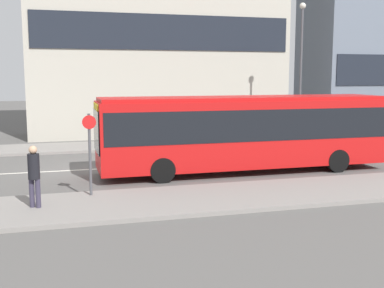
{
  "coord_description": "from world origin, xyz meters",
  "views": [
    {
      "loc": [
        -0.88,
        -20.65,
        4.0
      ],
      "look_at": [
        4.39,
        -1.89,
        1.21
      ],
      "focal_mm": 45.0,
      "sensor_mm": 36.0,
      "label": 1
    }
  ],
  "objects_px": {
    "city_bus": "(244,129)",
    "parked_car_0": "(347,134)",
    "pedestrian_near_stop": "(34,172)",
    "street_lamp": "(301,59)",
    "bus_stop_sign": "(90,148)"
  },
  "relations": [
    {
      "from": "city_bus",
      "to": "parked_car_0",
      "type": "xyz_separation_m",
      "value": [
        8.49,
        5.42,
        -1.15
      ]
    },
    {
      "from": "pedestrian_near_stop",
      "to": "street_lamp",
      "type": "distance_m",
      "value": 19.02
    },
    {
      "from": "parked_car_0",
      "to": "street_lamp",
      "type": "bearing_deg",
      "value": 132.42
    },
    {
      "from": "city_bus",
      "to": "bus_stop_sign",
      "type": "distance_m",
      "value": 7.08
    },
    {
      "from": "parked_car_0",
      "to": "street_lamp",
      "type": "distance_m",
      "value": 5.14
    },
    {
      "from": "pedestrian_near_stop",
      "to": "bus_stop_sign",
      "type": "bearing_deg",
      "value": -120.17
    },
    {
      "from": "city_bus",
      "to": "parked_car_0",
      "type": "relative_size",
      "value": 2.99
    },
    {
      "from": "parked_car_0",
      "to": "pedestrian_near_stop",
      "type": "bearing_deg",
      "value": -150.67
    },
    {
      "from": "pedestrian_near_stop",
      "to": "parked_car_0",
      "type": "bearing_deg",
      "value": -122.42
    },
    {
      "from": "street_lamp",
      "to": "parked_car_0",
      "type": "bearing_deg",
      "value": -47.58
    },
    {
      "from": "pedestrian_near_stop",
      "to": "street_lamp",
      "type": "height_order",
      "value": "street_lamp"
    },
    {
      "from": "bus_stop_sign",
      "to": "street_lamp",
      "type": "relative_size",
      "value": 0.33
    },
    {
      "from": "city_bus",
      "to": "pedestrian_near_stop",
      "type": "bearing_deg",
      "value": -158.22
    },
    {
      "from": "parked_car_0",
      "to": "bus_stop_sign",
      "type": "height_order",
      "value": "bus_stop_sign"
    },
    {
      "from": "city_bus",
      "to": "pedestrian_near_stop",
      "type": "xyz_separation_m",
      "value": [
        -8.15,
        -3.93,
        -0.62
      ]
    }
  ]
}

